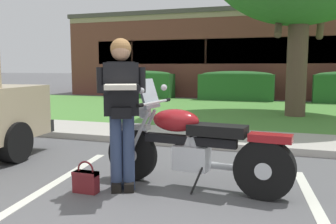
% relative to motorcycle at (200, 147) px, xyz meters
% --- Properties ---
extents(curb_strip, '(60.00, 0.20, 0.12)m').
position_rel_motorcycle_xyz_m(curb_strip, '(-0.60, 2.10, -0.43)').
color(curb_strip, '#B7B2A8').
rests_on(curb_strip, ground).
extents(concrete_walk, '(60.00, 1.50, 0.08)m').
position_rel_motorcycle_xyz_m(concrete_walk, '(-0.60, 2.95, -0.45)').
color(concrete_walk, '#B7B2A8').
rests_on(concrete_walk, ground).
extents(grass_lawn, '(60.00, 7.24, 0.06)m').
position_rel_motorcycle_xyz_m(grass_lawn, '(-0.60, 7.32, -0.46)').
color(grass_lawn, '#518E3D').
rests_on(grass_lawn, ground).
extents(stall_stripe_0, '(0.66, 4.38, 0.01)m').
position_rel_motorcycle_xyz_m(stall_stripe_0, '(-1.61, -1.11, -0.49)').
color(stall_stripe_0, silver).
rests_on(stall_stripe_0, ground).
extents(motorcycle, '(2.24, 0.82, 1.26)m').
position_rel_motorcycle_xyz_m(motorcycle, '(0.00, 0.00, 0.00)').
color(motorcycle, black).
rests_on(motorcycle, ground).
extents(rider_person, '(0.58, 0.66, 1.70)m').
position_rel_motorcycle_xyz_m(rider_person, '(-0.82, -0.32, 0.52)').
color(rider_person, black).
rests_on(rider_person, ground).
extents(handbag, '(0.28, 0.13, 0.36)m').
position_rel_motorcycle_xyz_m(handbag, '(-1.17, -0.52, -0.34)').
color(handbag, maroon).
rests_on(handbag, ground).
extents(hedge_left, '(2.81, 0.90, 1.24)m').
position_rel_motorcycle_xyz_m(hedge_left, '(-5.34, 10.96, 0.16)').
color(hedge_left, '#286028').
rests_on(hedge_left, ground).
extents(hedge_center_left, '(3.00, 0.90, 1.24)m').
position_rel_motorcycle_xyz_m(hedge_center_left, '(-1.18, 10.96, 0.16)').
color(hedge_center_left, '#286028').
rests_on(hedge_center_left, ground).
extents(brick_building, '(21.32, 11.28, 4.01)m').
position_rel_motorcycle_xyz_m(brick_building, '(0.86, 17.68, 1.52)').
color(brick_building, brown).
rests_on(brick_building, ground).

